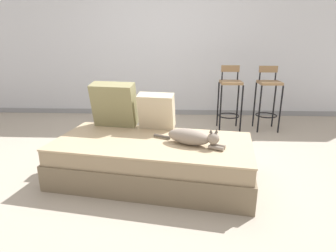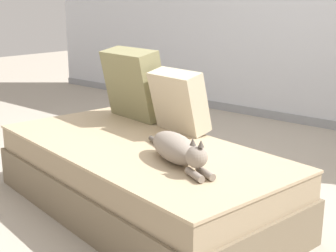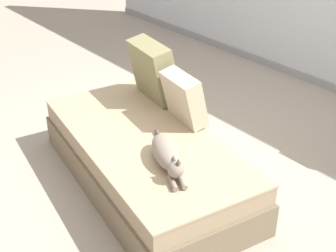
{
  "view_description": "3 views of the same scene",
  "coord_description": "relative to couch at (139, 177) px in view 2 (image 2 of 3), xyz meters",
  "views": [
    {
      "loc": [
        0.27,
        -2.99,
        1.38
      ],
      "look_at": [
        0.15,
        -0.3,
        0.54
      ],
      "focal_mm": 30.0,
      "sensor_mm": 36.0,
      "label": 1
    },
    {
      "loc": [
        1.86,
        -2.32,
        1.25
      ],
      "look_at": [
        0.15,
        -0.3,
        0.54
      ],
      "focal_mm": 50.0,
      "sensor_mm": 36.0,
      "label": 2
    },
    {
      "loc": [
        2.42,
        -2.16,
        2.2
      ],
      "look_at": [
        0.15,
        -0.3,
        0.54
      ],
      "focal_mm": 50.0,
      "sensor_mm": 36.0,
      "label": 3
    }
  ],
  "objects": [
    {
      "name": "wall_baseboard_trim",
      "position": [
        0.0,
        2.6,
        -0.17
      ],
      "size": [
        8.0,
        0.02,
        0.09
      ],
      "primitive_type": "cube",
      "color": "gray",
      "rests_on": "ground"
    },
    {
      "name": "throw_pillow_middle",
      "position": [
        0.01,
        0.37,
        0.41
      ],
      "size": [
        0.42,
        0.29,
        0.41
      ],
      "color": "beige",
      "rests_on": "couch"
    },
    {
      "name": "couch",
      "position": [
        0.0,
        0.0,
        0.0
      ],
      "size": [
        2.08,
        1.24,
        0.42
      ],
      "color": "#766750",
      "rests_on": "ground"
    },
    {
      "name": "throw_pillow_corner",
      "position": [
        -0.47,
        0.45,
        0.46
      ],
      "size": [
        0.52,
        0.34,
        0.51
      ],
      "color": "#847F56",
      "rests_on": "couch"
    },
    {
      "name": "ground_plane",
      "position": [
        0.0,
        0.4,
        -0.21
      ],
      "size": [
        16.0,
        16.0,
        0.0
      ],
      "primitive_type": "plane",
      "color": "#A89E8E",
      "rests_on": "ground"
    },
    {
      "name": "cat",
      "position": [
        0.38,
        -0.1,
        0.28
      ],
      "size": [
        0.69,
        0.39,
        0.19
      ],
      "color": "gray",
      "rests_on": "couch"
    }
  ]
}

